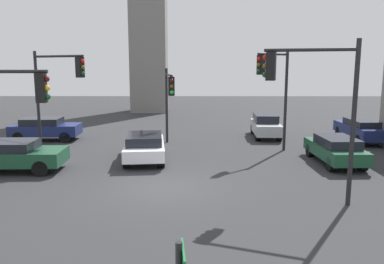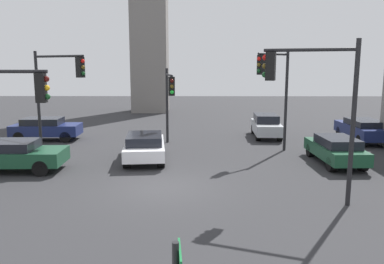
{
  "view_description": "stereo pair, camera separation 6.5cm",
  "coord_description": "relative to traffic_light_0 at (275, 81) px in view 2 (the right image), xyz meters",
  "views": [
    {
      "loc": [
        1.2,
        -14.98,
        4.83
      ],
      "look_at": [
        1.1,
        2.57,
        1.79
      ],
      "focal_mm": 36.84,
      "sensor_mm": 36.0,
      "label": 1
    },
    {
      "loc": [
        1.26,
        -14.98,
        4.83
      ],
      "look_at": [
        1.1,
        2.57,
        1.79
      ],
      "focal_mm": 36.84,
      "sensor_mm": 36.0,
      "label": 2
    }
  ],
  "objects": [
    {
      "name": "ground_plane",
      "position": [
        -5.47,
        -6.15,
        -3.93
      ],
      "size": [
        89.81,
        89.81,
        0.0
      ],
      "primitive_type": "plane",
      "color": "#2D2D30"
    },
    {
      "name": "traffic_light_2",
      "position": [
        -5.71,
        1.3,
        -0.72
      ],
      "size": [
        0.74,
        3.53,
        4.57
      ],
      "rotation": [
        0.0,
        0.0,
        -1.42
      ],
      "color": "black",
      "rests_on": "ground_plane"
    },
    {
      "name": "traffic_light_0",
      "position": [
        0.0,
        0.0,
        0.0
      ],
      "size": [
        2.01,
        1.81,
        5.66
      ],
      "rotation": [
        0.0,
        0.0,
        -2.41
      ],
      "color": "black",
      "rests_on": "ground_plane"
    },
    {
      "name": "car_3",
      "position": [
        2.64,
        -2.28,
        -3.2
      ],
      "size": [
        1.9,
        4.39,
        1.35
      ],
      "rotation": [
        0.0,
        0.0,
        1.61
      ],
      "color": "#19472D",
      "rests_on": "ground_plane"
    },
    {
      "name": "car_4",
      "position": [
        0.5,
        4.85,
        -3.14
      ],
      "size": [
        1.8,
        4.01,
        1.51
      ],
      "rotation": [
        0.0,
        0.0,
        -1.61
      ],
      "color": "#ADB2B7",
      "rests_on": "ground_plane"
    },
    {
      "name": "traffic_light_3",
      "position": [
        -0.21,
        -7.6,
        0.01
      ],
      "size": [
        3.0,
        1.26,
        5.65
      ],
      "rotation": [
        0.0,
        0.0,
        2.79
      ],
      "color": "black",
      "rests_on": "ground_plane"
    },
    {
      "name": "car_2",
      "position": [
        -13.82,
        3.61,
        -3.15
      ],
      "size": [
        4.28,
        2.01,
        1.44
      ],
      "rotation": [
        0.0,
        0.0,
        0.03
      ],
      "color": "navy",
      "rests_on": "ground_plane"
    },
    {
      "name": "car_0",
      "position": [
        6.37,
        3.48,
        -3.16
      ],
      "size": [
        2.02,
        4.71,
        1.4
      ],
      "rotation": [
        0.0,
        0.0,
        1.6
      ],
      "color": "navy",
      "rests_on": "ground_plane"
    },
    {
      "name": "traffic_light_1",
      "position": [
        -11.38,
        -0.67,
        -0.01
      ],
      "size": [
        3.25,
        2.07,
        5.51
      ],
      "rotation": [
        0.0,
        0.0,
        -0.55
      ],
      "color": "black",
      "rests_on": "ground_plane"
    },
    {
      "name": "car_1",
      "position": [
        -6.78,
        -1.72,
        -3.19
      ],
      "size": [
        2.38,
        4.56,
        1.37
      ],
      "rotation": [
        0.0,
        0.0,
        1.67
      ],
      "color": "silver",
      "rests_on": "ground_plane"
    },
    {
      "name": "car_5",
      "position": [
        -12.65,
        -3.77,
        -3.16
      ],
      "size": [
        4.81,
        2.17,
        1.4
      ],
      "rotation": [
        0.0,
        0.0,
        0.03
      ],
      "color": "#19472D",
      "rests_on": "ground_plane"
    }
  ]
}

